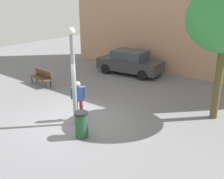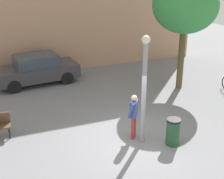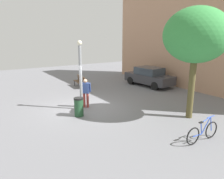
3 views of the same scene
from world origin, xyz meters
name	(u,v)px [view 1 (image 1 of 3)]	position (x,y,z in m)	size (l,w,h in m)	color
ground_plane	(75,120)	(0.00, 0.00, 0.00)	(36.00, 36.00, 0.00)	slate
building_facade	(182,1)	(0.00, 9.68, 4.56)	(16.32, 2.00, 9.13)	tan
lamppost	(73,73)	(0.29, -0.19, 2.14)	(0.28, 0.28, 3.82)	gray
person_by_lamppost	(78,98)	(0.11, 0.17, 0.97)	(0.55, 0.61, 1.67)	#9E3833
park_bench	(42,76)	(-4.76, 2.06, 0.55)	(1.63, 0.61, 0.92)	#513823
parked_car_charcoal	(130,62)	(-2.13, 7.10, 0.77)	(4.34, 2.13, 1.55)	#38383D
trash_bin	(82,124)	(1.18, -0.77, 0.49)	(0.50, 0.50, 0.98)	#234C2D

